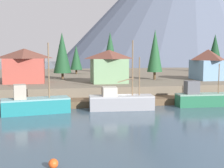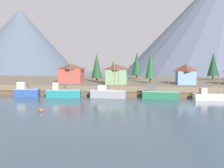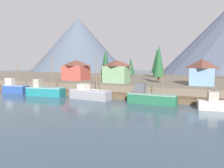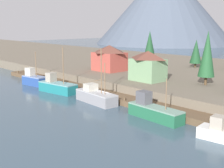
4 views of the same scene
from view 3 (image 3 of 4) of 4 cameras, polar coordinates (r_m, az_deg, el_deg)
ground_plane at (r=63.02m, az=4.68°, el=-1.66°), size 400.00×400.00×1.00m
dock at (r=46.41m, az=-2.66°, el=-3.02°), size 80.00×4.00×1.60m
shoreline_bank at (r=74.22m, az=7.74°, el=0.76°), size 400.00×56.00×2.50m
mountain_west_peak at (r=219.73m, az=-9.37°, el=10.85°), size 98.24×98.24×55.53m
fishing_boat_blue at (r=57.83m, az=-25.80°, el=-1.03°), size 6.53×3.56×7.76m
fishing_boat_teal at (r=50.24m, az=-18.45°, el=-1.81°), size 9.20×4.18×9.43m
fishing_boat_grey at (r=43.55m, az=-6.37°, el=-2.71°), size 9.28×3.43×9.83m
fishing_boat_green at (r=38.98m, az=10.81°, el=-3.71°), size 9.21×2.91×6.41m
house_red at (r=64.85m, az=-10.18°, el=3.99°), size 7.51×6.28×6.33m
house_blue at (r=52.89m, az=24.08°, el=3.20°), size 5.59×6.84×6.23m
house_green at (r=54.61m, az=1.29°, el=3.66°), size 6.67×5.23×6.09m
conifer_near_left at (r=67.17m, az=-1.84°, el=6.09°), size 3.74×3.74×9.81m
conifer_near_right at (r=79.22m, az=12.60°, el=6.51°), size 4.00×4.00×11.13m
conifer_mid_left at (r=56.10m, az=13.16°, el=6.43°), size 3.13×3.13×10.24m
conifer_mid_right at (r=78.94m, az=5.34°, el=5.04°), size 3.13×3.13×7.35m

